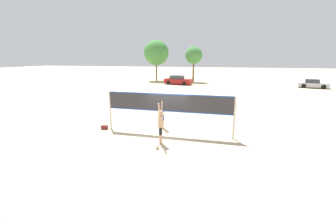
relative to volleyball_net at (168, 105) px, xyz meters
The scene contains 10 objects.
ground_plane 1.77m from the volleyball_net, ahead, with size 200.00×200.00×0.00m, color #C6B28C.
volleyball_net is the anchor object (origin of this frame).
player_spiker 1.80m from the volleyball_net, 88.75° to the right, with size 0.28×0.73×2.30m.
player_blocker 1.25m from the volleyball_net, 122.09° to the left, with size 0.28×0.72×2.28m.
volleyball 2.93m from the volleyball_net, 88.48° to the right, with size 0.23×0.23×0.23m.
gear_bag 4.53m from the volleyball_net, behind, with size 0.38×0.27×0.24m.
parked_car_near 26.12m from the volleyball_net, 100.73° to the left, with size 4.95×2.71×1.52m.
parked_car_mid 30.88m from the volleyball_net, 58.39° to the left, with size 4.40×2.61×1.32m.
tree_left_cluster 33.03m from the volleyball_net, 108.57° to the left, with size 4.89×4.89×7.95m.
tree_right_cluster 30.99m from the volleyball_net, 95.48° to the left, with size 3.22×3.22×6.59m.
Camera 1 is at (3.28, -12.66, 4.52)m, focal length 24.00 mm.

